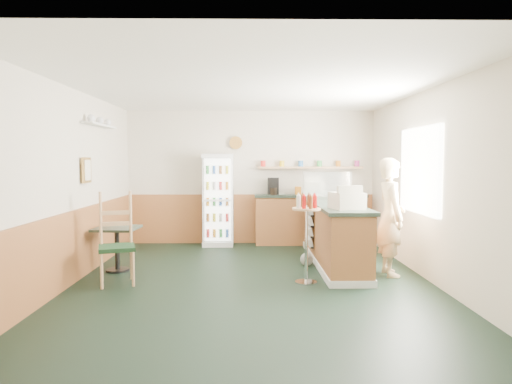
{
  "coord_description": "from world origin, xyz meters",
  "views": [
    {
      "loc": [
        -0.03,
        -6.32,
        1.7
      ],
      "look_at": [
        0.07,
        0.6,
        1.21
      ],
      "focal_mm": 32.0,
      "sensor_mm": 36.0,
      "label": 1
    }
  ],
  "objects_px": {
    "cash_register": "(347,201)",
    "shopkeeper": "(391,217)",
    "drinks_fridge": "(218,200)",
    "cafe_table": "(117,240)",
    "display_case": "(326,186)",
    "cafe_chair": "(119,235)",
    "condiment_stand": "(306,224)"
  },
  "relations": [
    {
      "from": "cash_register",
      "to": "shopkeeper",
      "type": "xyz_separation_m",
      "value": [
        0.7,
        0.23,
        -0.26
      ]
    },
    {
      "from": "drinks_fridge",
      "to": "cash_register",
      "type": "relative_size",
      "value": 4.28
    },
    {
      "from": "cash_register",
      "to": "cafe_table",
      "type": "xyz_separation_m",
      "value": [
        -3.4,
        0.52,
        -0.65
      ]
    },
    {
      "from": "cash_register",
      "to": "shopkeeper",
      "type": "relative_size",
      "value": 0.25
    },
    {
      "from": "display_case",
      "to": "cash_register",
      "type": "height_order",
      "value": "display_case"
    },
    {
      "from": "display_case",
      "to": "shopkeeper",
      "type": "xyz_separation_m",
      "value": [
        0.7,
        -1.48,
        -0.38
      ]
    },
    {
      "from": "shopkeeper",
      "to": "drinks_fridge",
      "type": "bearing_deg",
      "value": 47.29
    },
    {
      "from": "cafe_chair",
      "to": "drinks_fridge",
      "type": "bearing_deg",
      "value": 49.17
    },
    {
      "from": "condiment_stand",
      "to": "cafe_chair",
      "type": "distance_m",
      "value": 2.6
    },
    {
      "from": "drinks_fridge",
      "to": "cafe_table",
      "type": "distance_m",
      "value": 2.59
    },
    {
      "from": "cash_register",
      "to": "cafe_chair",
      "type": "xyz_separation_m",
      "value": [
        -3.19,
        -0.11,
        -0.47
      ]
    },
    {
      "from": "drinks_fridge",
      "to": "cash_register",
      "type": "distance_m",
      "value": 3.34
    },
    {
      "from": "drinks_fridge",
      "to": "cafe_chair",
      "type": "bearing_deg",
      "value": -113.26
    },
    {
      "from": "shopkeeper",
      "to": "condiment_stand",
      "type": "bearing_deg",
      "value": 107.67
    },
    {
      "from": "shopkeeper",
      "to": "cafe_chair",
      "type": "distance_m",
      "value": 3.91
    },
    {
      "from": "cash_register",
      "to": "cafe_table",
      "type": "height_order",
      "value": "cash_register"
    },
    {
      "from": "drinks_fridge",
      "to": "shopkeeper",
      "type": "bearing_deg",
      "value": -42.0
    },
    {
      "from": "condiment_stand",
      "to": "display_case",
      "type": "bearing_deg",
      "value": 72.77
    },
    {
      "from": "drinks_fridge",
      "to": "shopkeeper",
      "type": "height_order",
      "value": "drinks_fridge"
    },
    {
      "from": "shopkeeper",
      "to": "cafe_chair",
      "type": "relative_size",
      "value": 1.37
    },
    {
      "from": "cafe_chair",
      "to": "condiment_stand",
      "type": "bearing_deg",
      "value": -19.55
    },
    {
      "from": "cash_register",
      "to": "display_case",
      "type": "bearing_deg",
      "value": 76.79
    },
    {
      "from": "shopkeeper",
      "to": "cafe_table",
      "type": "distance_m",
      "value": 4.13
    },
    {
      "from": "condiment_stand",
      "to": "cafe_table",
      "type": "bearing_deg",
      "value": 165.61
    },
    {
      "from": "condiment_stand",
      "to": "cafe_chair",
      "type": "bearing_deg",
      "value": 178.02
    },
    {
      "from": "display_case",
      "to": "cafe_chair",
      "type": "distance_m",
      "value": 3.72
    },
    {
      "from": "cash_register",
      "to": "cafe_table",
      "type": "relative_size",
      "value": 0.63
    },
    {
      "from": "condiment_stand",
      "to": "drinks_fridge",
      "type": "bearing_deg",
      "value": 116.19
    },
    {
      "from": "shopkeeper",
      "to": "cafe_table",
      "type": "bearing_deg",
      "value": 85.24
    },
    {
      "from": "drinks_fridge",
      "to": "display_case",
      "type": "distance_m",
      "value": 2.24
    },
    {
      "from": "cafe_table",
      "to": "drinks_fridge",
      "type": "bearing_deg",
      "value": 56.84
    },
    {
      "from": "condiment_stand",
      "to": "cafe_table",
      "type": "distance_m",
      "value": 2.92
    }
  ]
}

